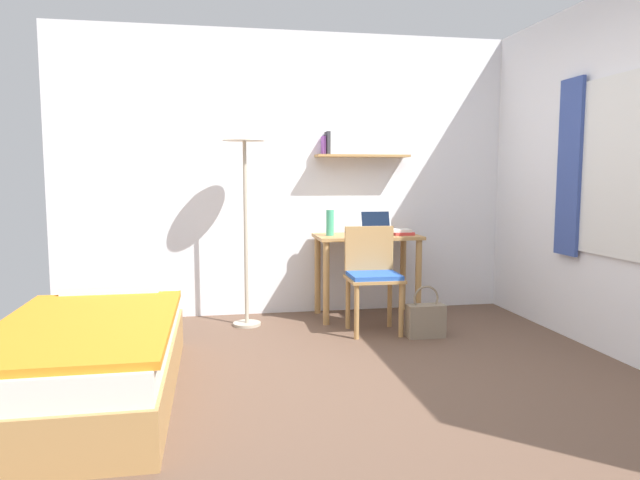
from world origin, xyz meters
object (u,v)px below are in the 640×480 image
laptop (377,228)px  handbag (426,319)px  bed (92,356)px  book_stack (401,232)px  desk (367,252)px  water_bottle (330,223)px  standing_lamp (244,141)px  desk_chair (372,273)px

laptop → handbag: 1.08m
laptop → handbag: (0.18, -0.82, -0.67)m
laptop → bed: bearing=-142.7°
book_stack → handbag: (-0.02, -0.72, -0.64)m
desk → water_bottle: bearing=179.5°
bed → laptop: size_ratio=6.54×
standing_lamp → water_bottle: standing_lamp is taller
handbag → book_stack: bearing=88.3°
bed → standing_lamp: size_ratio=1.09×
bed → water_bottle: size_ratio=8.50×
standing_lamp → water_bottle: size_ratio=7.80×
handbag → bed: bearing=-160.3°
book_stack → handbag: 0.96m
book_stack → handbag: bearing=-91.7°
laptop → handbag: bearing=-77.9°
water_bottle → book_stack: 0.66m
standing_lamp → water_bottle: 1.04m
standing_lamp → handbag: (1.39, -0.63, -1.44)m
laptop → book_stack: bearing=-28.5°
desk_chair → water_bottle: 0.67m
standing_lamp → laptop: standing_lamp is taller
desk_chair → laptop: laptop is taller
desk → laptop: size_ratio=3.10×
standing_lamp → desk_chair: bearing=-20.0°
bed → desk_chair: 2.29m
desk → handbag: desk is taller
water_bottle → laptop: bearing=9.1°
bed → desk: 2.64m
water_bottle → desk: bearing=-0.5°
water_bottle → desk_chair: bearing=-62.0°
desk → book_stack: size_ratio=4.19×
bed → handbag: 2.51m
desk → book_stack: 0.36m
desk → laptop: (0.11, 0.08, 0.22)m
standing_lamp → handbag: bearing=-24.5°
book_stack → handbag: book_stack is taller
desk → water_bottle: water_bottle is taller
desk_chair → water_bottle: water_bottle is taller
desk → standing_lamp: size_ratio=0.52×
desk → book_stack: book_stack is taller
standing_lamp → water_bottle: (0.76, 0.12, -0.71)m
laptop → water_bottle: (-0.46, -0.07, 0.06)m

